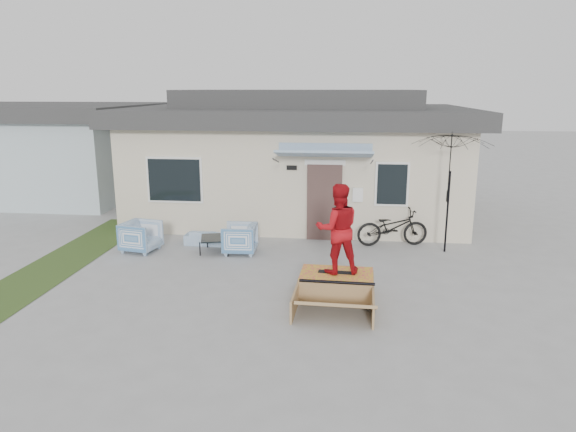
# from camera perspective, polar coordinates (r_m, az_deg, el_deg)

# --- Properties ---
(ground) EXTENTS (90.00, 90.00, 0.00)m
(ground) POSITION_cam_1_polar(r_m,az_deg,el_deg) (10.55, -2.76, -9.16)
(ground) COLOR gray
(ground) RESTS_ON ground
(grass_strip) EXTENTS (1.40, 8.00, 0.01)m
(grass_strip) POSITION_cam_1_polar(r_m,az_deg,el_deg) (14.04, -22.88, -4.35)
(grass_strip) COLOR #2C441B
(grass_strip) RESTS_ON ground
(house) EXTENTS (10.80, 8.49, 4.10)m
(house) POSITION_cam_1_polar(r_m,az_deg,el_deg) (17.78, 1.30, 6.74)
(house) COLOR beige
(house) RESTS_ON ground
(neighbor_house) EXTENTS (8.60, 7.60, 3.50)m
(neighbor_house) POSITION_cam_1_polar(r_m,az_deg,el_deg) (23.14, -25.27, 6.67)
(neighbor_house) COLOR #A6B8BF
(neighbor_house) RESTS_ON ground
(loveseat) EXTENTS (1.35, 0.42, 0.52)m
(loveseat) POSITION_cam_1_polar(r_m,az_deg,el_deg) (14.27, -8.44, -2.03)
(loveseat) COLOR teal
(loveseat) RESTS_ON ground
(armchair_left) EXTENTS (0.94, 0.98, 0.87)m
(armchair_left) POSITION_cam_1_polar(r_m,az_deg,el_deg) (13.99, -15.69, -1.99)
(armchair_left) COLOR teal
(armchair_left) RESTS_ON ground
(armchair_right) EXTENTS (0.78, 0.84, 0.84)m
(armchair_right) POSITION_cam_1_polar(r_m,az_deg,el_deg) (13.39, -5.28, -2.30)
(armchair_right) COLOR teal
(armchair_right) RESTS_ON ground
(coffee_table) EXTENTS (0.97, 0.97, 0.39)m
(coffee_table) POSITION_cam_1_polar(r_m,az_deg,el_deg) (13.59, -7.70, -3.09)
(coffee_table) COLOR black
(coffee_table) RESTS_ON ground
(bicycle) EXTENTS (2.00, 1.03, 1.22)m
(bicycle) POSITION_cam_1_polar(r_m,az_deg,el_deg) (14.20, 11.29, -0.79)
(bicycle) COLOR black
(bicycle) RESTS_ON ground
(patio_umbrella) EXTENTS (2.34, 2.23, 2.20)m
(patio_umbrella) POSITION_cam_1_polar(r_m,az_deg,el_deg) (13.74, 17.13, 3.26)
(patio_umbrella) COLOR black
(patio_umbrella) RESTS_ON ground
(skate_ramp) EXTENTS (1.51, 1.98, 0.48)m
(skate_ramp) POSITION_cam_1_polar(r_m,az_deg,el_deg) (10.69, 5.27, -7.48)
(skate_ramp) COLOR #98764A
(skate_ramp) RESTS_ON ground
(skateboard) EXTENTS (0.76, 0.23, 0.05)m
(skateboard) POSITION_cam_1_polar(r_m,az_deg,el_deg) (10.65, 5.32, -6.05)
(skateboard) COLOR black
(skateboard) RESTS_ON skate_ramp
(skater) EXTENTS (1.00, 0.85, 1.80)m
(skater) POSITION_cam_1_polar(r_m,az_deg,el_deg) (10.37, 5.43, -1.24)
(skater) COLOR #AB0F15
(skater) RESTS_ON skateboard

